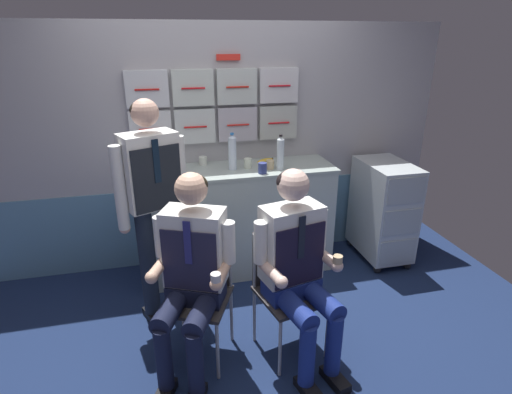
% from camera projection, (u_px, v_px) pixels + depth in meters
% --- Properties ---
extents(ground, '(4.80, 4.80, 0.04)m').
position_uv_depth(ground, '(252.00, 351.00, 2.85)').
color(ground, '#19274C').
extents(galley_bulkhead, '(4.20, 0.14, 2.15)m').
position_uv_depth(galley_bulkhead, '(217.00, 150.00, 3.70)').
color(galley_bulkhead, '#AAA8AE').
rests_on(galley_bulkhead, ground).
extents(galley_counter, '(1.67, 0.53, 0.97)m').
position_uv_depth(galley_counter, '(239.00, 220.00, 3.68)').
color(galley_counter, '#B2C1BA').
rests_on(galley_counter, ground).
extents(service_trolley, '(0.40, 0.65, 0.96)m').
position_uv_depth(service_trolley, '(383.00, 209.00, 3.85)').
color(service_trolley, black).
rests_on(service_trolley, ground).
extents(folding_chair_left, '(0.53, 0.53, 0.85)m').
position_uv_depth(folding_chair_left, '(201.00, 281.00, 2.70)').
color(folding_chair_left, '#A8AAAF').
rests_on(folding_chair_left, ground).
extents(crew_member_left, '(0.58, 0.70, 1.30)m').
position_uv_depth(crew_member_left, '(191.00, 267.00, 2.48)').
color(crew_member_left, black).
rests_on(crew_member_left, ground).
extents(folding_chair_right, '(0.48, 0.48, 0.85)m').
position_uv_depth(folding_chair_right, '(284.00, 277.00, 2.74)').
color(folding_chair_right, '#A8AAAF').
rests_on(folding_chair_right, ground).
extents(crew_member_right, '(0.53, 0.69, 1.30)m').
position_uv_depth(crew_member_right, '(298.00, 262.00, 2.54)').
color(crew_member_right, black).
rests_on(crew_member_right, ground).
extents(crew_member_standing, '(0.49, 0.37, 1.66)m').
position_uv_depth(crew_member_standing, '(153.00, 197.00, 2.86)').
color(crew_member_standing, black).
rests_on(crew_member_standing, ground).
extents(water_bottle_blue_cap, '(0.07, 0.07, 0.31)m').
position_uv_depth(water_bottle_blue_cap, '(232.00, 152.00, 3.42)').
color(water_bottle_blue_cap, silver).
rests_on(water_bottle_blue_cap, galley_counter).
extents(sparkling_bottle_green, '(0.06, 0.06, 0.30)m').
position_uv_depth(sparkling_bottle_green, '(280.00, 153.00, 3.43)').
color(sparkling_bottle_green, silver).
rests_on(sparkling_bottle_green, galley_counter).
extents(paper_cup_blue, '(0.07, 0.07, 0.07)m').
position_uv_depth(paper_cup_blue, '(203.00, 161.00, 3.58)').
color(paper_cup_blue, silver).
rests_on(paper_cup_blue, galley_counter).
extents(paper_cup_tan, '(0.07, 0.07, 0.07)m').
position_uv_depth(paper_cup_tan, '(270.00, 164.00, 3.47)').
color(paper_cup_tan, tan).
rests_on(paper_cup_tan, galley_counter).
extents(coffee_cup_white, '(0.07, 0.07, 0.08)m').
position_uv_depth(coffee_cup_white, '(248.00, 163.00, 3.49)').
color(coffee_cup_white, silver).
rests_on(coffee_cup_white, galley_counter).
extents(espresso_cup_small, '(0.07, 0.07, 0.09)m').
position_uv_depth(espresso_cup_small, '(262.00, 168.00, 3.36)').
color(espresso_cup_small, navy).
rests_on(espresso_cup_small, galley_counter).
extents(snack_banana, '(0.17, 0.10, 0.04)m').
position_uv_depth(snack_banana, '(265.00, 161.00, 3.64)').
color(snack_banana, yellow).
rests_on(snack_banana, galley_counter).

